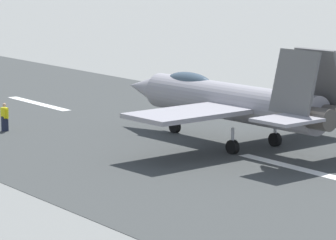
# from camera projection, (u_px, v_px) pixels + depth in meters

# --- Properties ---
(ground_plane) EXTENTS (400.00, 400.00, 0.00)m
(ground_plane) POSITION_uv_depth(u_px,v_px,m) (290.00, 167.00, 46.20)
(ground_plane) COLOR slate
(runway_strip) EXTENTS (240.00, 26.00, 0.02)m
(runway_strip) POSITION_uv_depth(u_px,v_px,m) (290.00, 167.00, 46.18)
(runway_strip) COLOR #3A3C3B
(runway_strip) RESTS_ON ground
(fighter_jet) EXTENTS (16.92, 14.37, 5.68)m
(fighter_jet) POSITION_uv_depth(u_px,v_px,m) (230.00, 100.00, 51.26)
(fighter_jet) COLOR gray
(fighter_jet) RESTS_ON ground
(crew_person) EXTENTS (0.70, 0.36, 1.71)m
(crew_person) POSITION_uv_depth(u_px,v_px,m) (5.00, 117.00, 55.59)
(crew_person) COLOR #1E2338
(crew_person) RESTS_ON ground
(marker_cone_mid) EXTENTS (0.44, 0.44, 0.55)m
(marker_cone_mid) POSITION_uv_depth(u_px,v_px,m) (288.00, 103.00, 64.97)
(marker_cone_mid) COLOR orange
(marker_cone_mid) RESTS_ON ground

